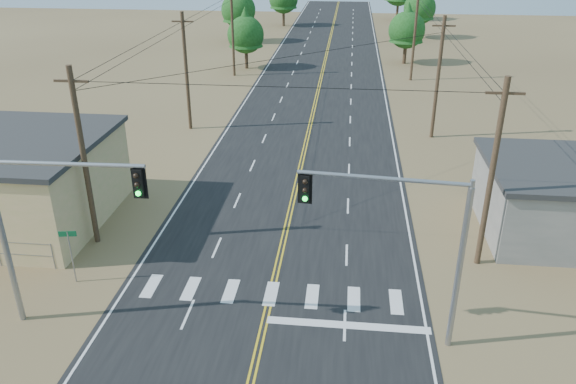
# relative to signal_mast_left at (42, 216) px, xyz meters

# --- Properties ---
(road) EXTENTS (15.00, 200.00, 0.02)m
(road) POSITION_rel_signal_mast_left_xyz_m (9.06, 25.05, -5.36)
(road) COLOR black
(road) RESTS_ON ground
(utility_pole_left_near) EXTENTS (1.80, 0.30, 10.00)m
(utility_pole_left_near) POSITION_rel_signal_mast_left_xyz_m (-1.44, 7.05, -0.25)
(utility_pole_left_near) COLOR #4C3826
(utility_pole_left_near) RESTS_ON ground
(utility_pole_left_mid) EXTENTS (1.80, 0.30, 10.00)m
(utility_pole_left_mid) POSITION_rel_signal_mast_left_xyz_m (-1.44, 27.05, -0.25)
(utility_pole_left_mid) COLOR #4C3826
(utility_pole_left_mid) RESTS_ON ground
(utility_pole_left_far) EXTENTS (1.80, 0.30, 10.00)m
(utility_pole_left_far) POSITION_rel_signal_mast_left_xyz_m (-1.44, 47.05, -0.25)
(utility_pole_left_far) COLOR #4C3826
(utility_pole_left_far) RESTS_ON ground
(utility_pole_right_near) EXTENTS (1.80, 0.30, 10.00)m
(utility_pole_right_near) POSITION_rel_signal_mast_left_xyz_m (19.56, 7.05, -0.25)
(utility_pole_right_near) COLOR #4C3826
(utility_pole_right_near) RESTS_ON ground
(utility_pole_right_mid) EXTENTS (1.80, 0.30, 10.00)m
(utility_pole_right_mid) POSITION_rel_signal_mast_left_xyz_m (19.56, 27.05, -0.25)
(utility_pole_right_mid) COLOR #4C3826
(utility_pole_right_mid) RESTS_ON ground
(utility_pole_right_far) EXTENTS (1.80, 0.30, 10.00)m
(utility_pole_right_far) POSITION_rel_signal_mast_left_xyz_m (19.56, 47.05, -0.25)
(utility_pole_right_far) COLOR #4C3826
(utility_pole_right_far) RESTS_ON ground
(signal_mast_left) EXTENTS (6.65, 0.50, 7.93)m
(signal_mast_left) POSITION_rel_signal_mast_left_xyz_m (0.00, 0.00, 0.00)
(signal_mast_left) COLOR gray
(signal_mast_left) RESTS_ON ground
(signal_mast_right) EXTENTS (6.70, 0.83, 7.68)m
(signal_mast_right) POSITION_rel_signal_mast_left_xyz_m (15.12, 0.43, -0.15)
(signal_mast_right) COLOR gray
(signal_mast_right) RESTS_ON ground
(street_sign) EXTENTS (0.85, 0.17, 2.89)m
(street_sign) POSITION_rel_signal_mast_left_xyz_m (-0.83, 3.05, -3.43)
(street_sign) COLOR gray
(street_sign) RESTS_ON ground
(tree_left_near) EXTENTS (4.55, 4.55, 7.58)m
(tree_left_near) POSITION_rel_signal_mast_left_xyz_m (-0.63, 51.00, -0.73)
(tree_left_near) COLOR #3F2D1E
(tree_left_near) RESTS_ON ground
(tree_left_mid) EXTENTS (5.25, 5.25, 8.74)m
(tree_left_mid) POSITION_rel_signal_mast_left_xyz_m (-4.94, 68.93, -0.02)
(tree_left_mid) COLOR #3F2D1E
(tree_left_mid) RESTS_ON ground
(tree_right_near) EXTENTS (4.68, 4.68, 7.80)m
(tree_right_near) POSITION_rel_signal_mast_left_xyz_m (19.49, 56.07, -0.60)
(tree_right_near) COLOR #3F2D1E
(tree_right_near) RESTS_ON ground
(tree_right_mid) EXTENTS (5.06, 5.06, 8.43)m
(tree_right_mid) POSITION_rel_signal_mast_left_xyz_m (23.06, 75.55, -0.21)
(tree_right_mid) COLOR #3F2D1E
(tree_right_mid) RESTS_ON ground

